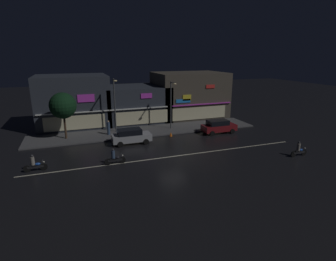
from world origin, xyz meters
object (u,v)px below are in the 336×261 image
parked_car_near_kerb (131,136)px  motorcycle_lead (34,164)px  motorcycle_following (299,150)px  motorcycle_opposite_lane (114,158)px  streetlamp_mid (171,101)px  streetlamp_west (115,101)px  pedestrian_on_sidewalk (109,128)px  parked_car_trailing (219,126)px  traffic_cone (171,134)px

parked_car_near_kerb → motorcycle_lead: size_ratio=2.26×
motorcycle_following → motorcycle_opposite_lane: (-17.20, 4.01, 0.00)m
streetlamp_mid → motorcycle_opposite_lane: size_ratio=3.24×
streetlamp_west → pedestrian_on_sidewalk: streetlamp_west is taller
pedestrian_on_sidewalk → parked_car_trailing: (13.23, -3.52, -0.07)m
streetlamp_west → streetlamp_mid: size_ratio=1.08×
streetlamp_west → parked_car_trailing: bearing=-19.5°
motorcycle_opposite_lane → streetlamp_mid: bearing=-129.0°
motorcycle_lead → traffic_cone: bearing=13.0°
streetlamp_mid → traffic_cone: 4.65m
parked_car_trailing → motorcycle_following: parked_car_trailing is taller
pedestrian_on_sidewalk → parked_car_trailing: size_ratio=0.40×
parked_car_near_kerb → motorcycle_opposite_lane: size_ratio=2.26×
pedestrian_on_sidewalk → motorcycle_following: 21.17m
streetlamp_mid → parked_car_near_kerb: streetlamp_mid is taller
pedestrian_on_sidewalk → motorcycle_following: (16.48, -13.29, -0.31)m
streetlamp_mid → traffic_cone: size_ratio=11.18×
parked_car_near_kerb → motorcycle_following: (14.55, -9.35, -0.24)m
motorcycle_lead → motorcycle_opposite_lane: same height
motorcycle_following → streetlamp_west: bearing=-40.6°
streetlamp_west → motorcycle_opposite_lane: size_ratio=3.51×
motorcycle_following → motorcycle_opposite_lane: size_ratio=1.00×
streetlamp_west → traffic_cone: 7.99m
parked_car_trailing → motorcycle_following: bearing=-71.6°
streetlamp_mid → pedestrian_on_sidewalk: streetlamp_mid is taller
motorcycle_lead → motorcycle_opposite_lane: bearing=-15.0°
streetlamp_mid → traffic_cone: streetlamp_mid is taller
streetlamp_mid → parked_car_near_kerb: size_ratio=1.43×
streetlamp_mid → parked_car_near_kerb: 7.91m
motorcycle_opposite_lane → motorcycle_following: bearing=171.9°
parked_car_near_kerb → traffic_cone: (5.12, 1.09, -0.59)m
streetlamp_west → motorcycle_lead: size_ratio=3.51×
motorcycle_lead → motorcycle_following: same height
pedestrian_on_sidewalk → motorcycle_opposite_lane: pedestrian_on_sidewalk is taller
pedestrian_on_sidewalk → traffic_cone: (7.05, -2.85, -0.67)m
traffic_cone → motorcycle_lead: bearing=-158.5°
motorcycle_lead → motorcycle_following: (23.82, -4.76, 0.00)m
parked_car_near_kerb → pedestrian_on_sidewalk: bearing=116.1°
streetlamp_west → parked_car_near_kerb: size_ratio=1.55×
streetlamp_mid → motorcycle_following: 15.95m
streetlamp_west → motorcycle_following: 21.17m
streetlamp_west → streetlamp_mid: 7.15m
pedestrian_on_sidewalk → motorcycle_opposite_lane: 9.32m
motorcycle_lead → motorcycle_opposite_lane: 6.66m
streetlamp_mid → motorcycle_following: size_ratio=3.24×
parked_car_near_kerb → streetlamp_west: bearing=100.5°
motorcycle_following → motorcycle_lead: bearing=-9.4°
motorcycle_lead → motorcycle_opposite_lane: size_ratio=1.00×
streetlamp_west → motorcycle_opposite_lane: (-1.78, -10.08, -3.47)m
motorcycle_following → parked_car_trailing: bearing=-69.8°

